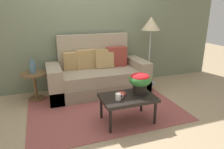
# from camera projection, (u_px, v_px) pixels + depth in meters

# --- Properties ---
(ground_plane) EXTENTS (14.00, 14.00, 0.00)m
(ground_plane) POSITION_uv_depth(u_px,v_px,m) (103.00, 107.00, 3.71)
(ground_plane) COLOR tan
(wall_back) EXTENTS (6.40, 0.12, 2.90)m
(wall_back) POSITION_uv_depth(u_px,v_px,m) (86.00, 20.00, 4.32)
(wall_back) COLOR slate
(wall_back) RESTS_ON ground
(area_rug) EXTENTS (2.55, 1.75, 0.01)m
(area_rug) POSITION_uv_depth(u_px,v_px,m) (105.00, 109.00, 3.62)
(area_rug) COLOR #994C47
(area_rug) RESTS_ON ground
(couch) EXTENTS (2.00, 0.86, 1.17)m
(couch) POSITION_uv_depth(u_px,v_px,m) (98.00, 75.00, 4.28)
(couch) COLOR gray
(couch) RESTS_ON ground
(coffee_table) EXTENTS (0.81, 0.54, 0.42)m
(coffee_table) POSITION_uv_depth(u_px,v_px,m) (128.00, 99.00, 3.12)
(coffee_table) COLOR black
(coffee_table) RESTS_ON ground
(side_table) EXTENTS (0.48, 0.48, 0.53)m
(side_table) POSITION_uv_depth(u_px,v_px,m) (35.00, 81.00, 3.89)
(side_table) COLOR brown
(side_table) RESTS_ON ground
(floor_lamp) EXTENTS (0.41, 0.41, 1.51)m
(floor_lamp) POSITION_uv_depth(u_px,v_px,m) (151.00, 29.00, 4.46)
(floor_lamp) COLOR #B2B2B7
(floor_lamp) RESTS_ON ground
(potted_plant) EXTENTS (0.35, 0.35, 0.31)m
(potted_plant) POSITION_uv_depth(u_px,v_px,m) (140.00, 81.00, 3.18)
(potted_plant) COLOR black
(potted_plant) RESTS_ON coffee_table
(coffee_mug) EXTENTS (0.12, 0.08, 0.10)m
(coffee_mug) POSITION_uv_depth(u_px,v_px,m) (118.00, 97.00, 2.97)
(coffee_mug) COLOR white
(coffee_mug) RESTS_ON coffee_table
(snack_bowl) EXTENTS (0.14, 0.14, 0.07)m
(snack_bowl) POSITION_uv_depth(u_px,v_px,m) (121.00, 94.00, 3.10)
(snack_bowl) COLOR #B2382D
(snack_bowl) RESTS_ON coffee_table
(table_vase) EXTENTS (0.11, 0.11, 0.27)m
(table_vase) POSITION_uv_depth(u_px,v_px,m) (33.00, 67.00, 3.82)
(table_vase) COLOR slate
(table_vase) RESTS_ON side_table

